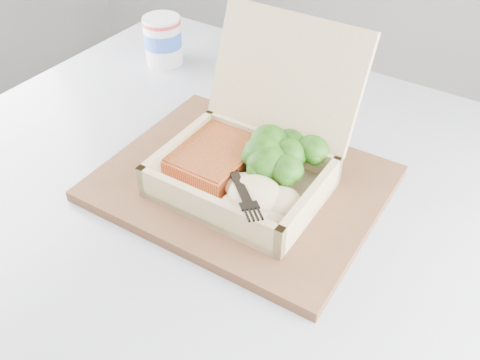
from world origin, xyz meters
The scene contains 9 objects.
cafe_table centered at (-0.54, 0.55, 0.55)m, with size 0.88×0.88×0.73m.
serving_tray centered at (-0.49, 0.57, 0.74)m, with size 0.34×0.27×0.01m, color brown.
takeout_container centered at (-0.48, 0.58, 0.79)m, with size 0.21×0.23×0.18m.
salmon_fillet centered at (-0.53, 0.57, 0.77)m, with size 0.09×0.12×0.02m, color orange.
broccoli_pile centered at (-0.44, 0.60, 0.78)m, with size 0.11×0.11×0.04m, color #357B1B, non-canonical shape.
mashed_potatoes centered at (-0.45, 0.52, 0.78)m, with size 0.10×0.09×0.04m, color #D5BE8A.
plastic_fork centered at (-0.48, 0.53, 0.79)m, with size 0.10×0.12×0.03m.
paper_cup centered at (-0.78, 0.80, 0.78)m, with size 0.07×0.07×0.08m.
receipt centered at (-0.51, 0.76, 0.74)m, with size 0.08×0.15×0.00m, color white.
Camera 1 is at (-0.25, 0.11, 1.19)m, focal length 40.00 mm.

